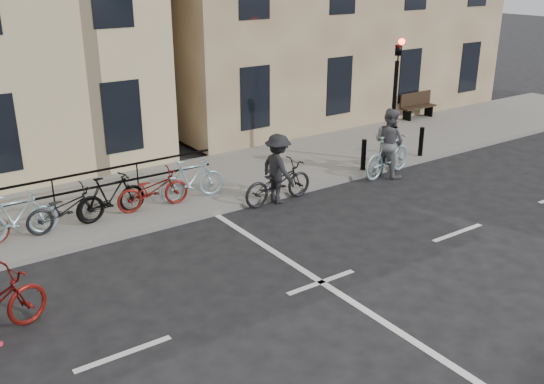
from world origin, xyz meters
TOP-DOWN VIEW (x-y plane):
  - ground at (0.00, 0.00)m, footprint 120.00×120.00m
  - sidewalk at (-4.00, 6.00)m, footprint 46.00×4.00m
  - traffic_light at (6.20, 4.34)m, footprint 0.18×0.30m
  - bollard_east at (5.00, 4.25)m, footprint 0.14×0.14m
  - bollard_west at (7.40, 4.25)m, footprint 0.14×0.14m
  - bench at (11.00, 7.73)m, footprint 1.60×0.41m
  - parked_bikes at (-3.87, 5.04)m, footprint 9.35×1.23m
  - cyclist_grey at (5.52, 3.78)m, footprint 2.12×1.07m
  - cyclist_dark at (1.74, 3.90)m, footprint 2.04×1.18m

SIDE VIEW (x-z plane):
  - ground at x=0.00m, z-range 0.00..0.00m
  - sidewalk at x=-4.00m, z-range 0.00..0.15m
  - bollard_east at x=5.00m, z-range 0.15..1.05m
  - bollard_west at x=7.40m, z-range 0.15..1.05m
  - parked_bikes at x=-3.87m, z-range 0.12..1.17m
  - bench at x=11.00m, z-range 0.19..1.16m
  - cyclist_dark at x=1.74m, z-range -0.19..1.61m
  - cyclist_grey at x=5.52m, z-range -0.19..1.79m
  - traffic_light at x=6.20m, z-range 0.50..4.40m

